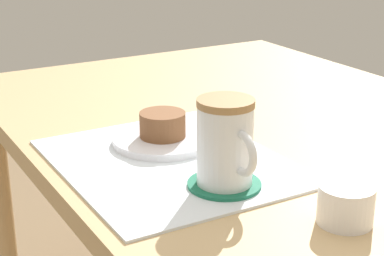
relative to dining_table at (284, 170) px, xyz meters
The scene contains 7 objects.
dining_table is the anchor object (origin of this frame).
placemat 0.25m from the dining_table, 85.22° to the right, with size 0.38×0.32×0.00m, color white.
pastry_plate 0.23m from the dining_table, 103.54° to the right, with size 0.17×0.17×0.01m, color white.
pastry 0.24m from the dining_table, 103.54° to the right, with size 0.08×0.08×0.04m, color brown.
coffee_coaster 0.27m from the dining_table, 57.25° to the right, with size 0.10×0.10×0.01m, color #196B4C.
coffee_mug 0.29m from the dining_table, 56.82° to the right, with size 0.11×0.08×0.12m.
sugar_bowl 0.34m from the dining_table, 25.23° to the right, with size 0.07×0.07×0.05m, color white.
Camera 1 is at (0.82, -0.66, 1.10)m, focal length 60.00 mm.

